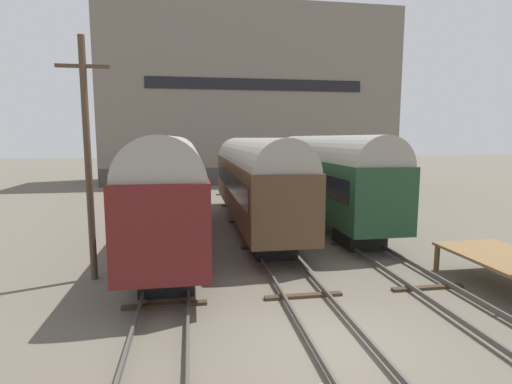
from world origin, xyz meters
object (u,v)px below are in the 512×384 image
Objects in this scene: train_car_green at (326,174)px; utility_pole at (88,157)px; train_car_brown at (253,176)px; train_car_maroon at (172,184)px.

utility_pole is (-11.59, -7.82, 1.46)m from train_car_green.
train_car_green reaches higher than train_car_brown.
utility_pole is (-2.72, -4.23, 1.49)m from train_car_maroon.
train_car_green is 1.77× the size of utility_pole.
train_car_maroon reaches higher than train_car_brown.
train_car_maroon is 5.25m from utility_pole.
utility_pole reaches higher than train_car_maroon.
utility_pole is at bearing -145.99° from train_car_green.
train_car_green is at bearing 0.59° from train_car_brown.
utility_pole is at bearing -122.74° from train_car_maroon.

